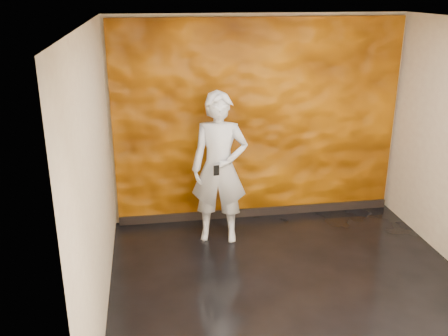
# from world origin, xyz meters

# --- Properties ---
(room) EXTENTS (4.02, 4.02, 2.81)m
(room) POSITION_xyz_m (0.00, 0.00, 1.40)
(room) COLOR black
(room) RESTS_ON ground
(feature_wall) EXTENTS (3.90, 0.06, 2.75)m
(feature_wall) POSITION_xyz_m (0.00, 1.96, 1.38)
(feature_wall) COLOR #C06906
(feature_wall) RESTS_ON ground
(baseboard) EXTENTS (3.90, 0.04, 0.12)m
(baseboard) POSITION_xyz_m (0.00, 1.92, 0.06)
(baseboard) COLOR black
(baseboard) RESTS_ON ground
(man) EXTENTS (0.79, 0.60, 1.94)m
(man) POSITION_xyz_m (-0.63, 1.34, 0.97)
(man) COLOR #A9B0B9
(man) RESTS_ON ground
(phone) EXTENTS (0.07, 0.03, 0.13)m
(phone) POSITION_xyz_m (-0.71, 1.10, 1.04)
(phone) COLOR black
(phone) RESTS_ON man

